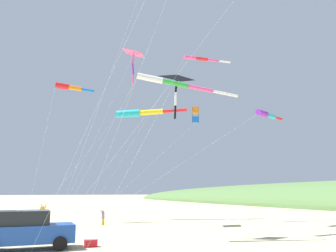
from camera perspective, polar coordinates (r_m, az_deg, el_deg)
ground_plane at (r=24.97m, az=-21.14°, el=-16.45°), size 600.00×600.00×0.00m
parked_car at (r=18.70m, az=-22.51°, el=-15.54°), size 4.38×2.24×1.85m
cooler_box at (r=18.86m, az=-12.66°, el=-18.30°), size 0.62×0.42×0.42m
person_adult_flyer at (r=29.29m, az=-20.09°, el=-13.60°), size 0.48×0.59×1.85m
person_child_green_jacket at (r=30.42m, az=-10.71°, el=-14.50°), size 0.46×0.41×1.29m
kite_windsock_black_fish_shape at (r=36.82m, az=5.41°, el=10.99°), size 14.24×2.96×16.74m
kite_windsock_small_distant at (r=37.35m, az=-4.54°, el=2.19°), size 15.40×6.92×11.57m
kite_windsock_red_high_left at (r=31.81m, az=15.98°, el=1.79°), size 17.22×5.56×9.76m
kite_windsock_blue_topmost at (r=35.55m, az=-16.05°, el=6.18°), size 5.98×7.53×13.29m
kite_box_teal_far_right at (r=38.02m, az=4.55°, el=1.79°), size 13.15×4.62×11.93m
kite_delta_rainbow_low_near at (r=32.18m, az=-5.64°, el=11.89°), size 7.10×2.82×15.55m
kite_windsock_yellow_midlevel at (r=21.78m, az=0.85°, el=7.11°), size 10.41×4.26×10.05m
kite_delta_purple_drifting at (r=22.96m, az=1.52°, el=7.92°), size 7.09×3.10×10.69m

